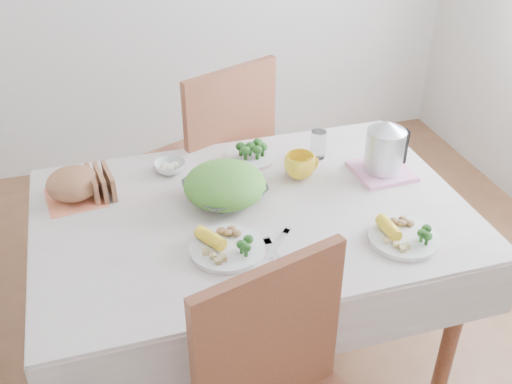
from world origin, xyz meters
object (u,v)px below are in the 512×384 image
object	(u,v)px
salad_bowl	(225,192)
electric_kettle	(385,145)
yellow_mug	(300,166)
dinner_plate_right	(404,237)
chair_far	(206,174)
dining_table	(253,291)
dinner_plate_left	(227,248)

from	to	relation	value
salad_bowl	electric_kettle	size ratio (longest dim) A/B	1.34
yellow_mug	dinner_plate_right	bearing A→B (deg)	-67.84
yellow_mug	chair_far	bearing A→B (deg)	112.43
dining_table	electric_kettle	xyz separation A→B (m)	(0.55, 0.09, 0.51)
salad_bowl	chair_far	bearing A→B (deg)	84.54
dinner_plate_left	electric_kettle	size ratio (longest dim) A/B	1.17
chair_far	dinner_plate_right	distance (m)	1.19
dining_table	dinner_plate_right	bearing A→B (deg)	-35.87
salad_bowl	electric_kettle	xyz separation A→B (m)	(0.62, 0.01, 0.09)
salad_bowl	yellow_mug	distance (m)	0.32
dinner_plate_right	electric_kettle	bearing A→B (deg)	73.06
yellow_mug	salad_bowl	bearing A→B (deg)	-166.68
dinner_plate_left	electric_kettle	distance (m)	0.76
chair_far	dinner_plate_left	world-z (taller)	chair_far
dinner_plate_right	salad_bowl	bearing A→B (deg)	141.69
dining_table	dinner_plate_left	size ratio (longest dim) A/B	5.82
dinner_plate_right	chair_far	bearing A→B (deg)	112.31
dining_table	dinner_plate_right	world-z (taller)	dinner_plate_right
salad_bowl	electric_kettle	world-z (taller)	electric_kettle
salad_bowl	dinner_plate_left	world-z (taller)	salad_bowl
yellow_mug	electric_kettle	world-z (taller)	electric_kettle
salad_bowl	yellow_mug	world-z (taller)	yellow_mug
yellow_mug	electric_kettle	size ratio (longest dim) A/B	0.57
dinner_plate_right	yellow_mug	size ratio (longest dim) A/B	1.98
yellow_mug	electric_kettle	bearing A→B (deg)	-12.21
chair_far	salad_bowl	distance (m)	0.75
dinner_plate_left	electric_kettle	xyz separation A→B (m)	(0.69, 0.29, 0.11)
dinner_plate_left	dining_table	bearing A→B (deg)	54.26
dining_table	electric_kettle	distance (m)	0.75
dinner_plate_right	dinner_plate_left	bearing A→B (deg)	169.05
salad_bowl	dinner_plate_left	size ratio (longest dim) A/B	1.15
chair_far	salad_bowl	bearing A→B (deg)	62.26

